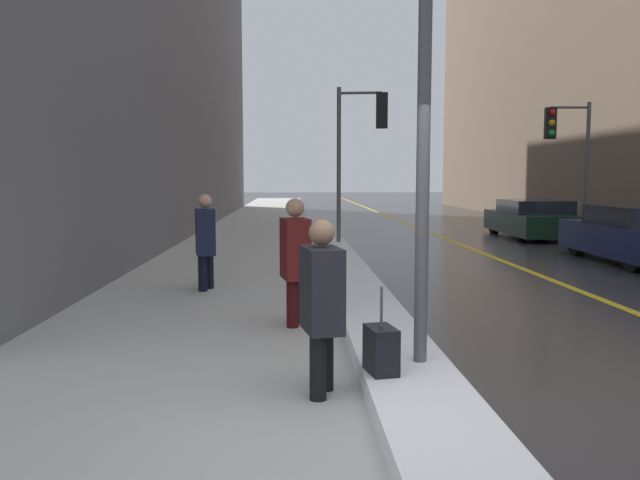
{
  "coord_description": "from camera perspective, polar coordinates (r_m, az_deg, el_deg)",
  "views": [
    {
      "loc": [
        -0.77,
        -4.19,
        1.86
      ],
      "look_at": [
        -0.4,
        4.0,
        1.05
      ],
      "focal_mm": 35.0,
      "sensor_mm": 36.0,
      "label": 1
    }
  ],
  "objects": [
    {
      "name": "sidewalk_slab",
      "position": [
        19.32,
        -6.23,
        0.1
      ],
      "size": [
        4.0,
        80.0,
        0.01
      ],
      "color": "#B2AFA8",
      "rests_on": "ground"
    },
    {
      "name": "parked_car_navy",
      "position": [
        15.42,
        27.07,
        0.37
      ],
      "size": [
        1.88,
        4.38,
        1.26
      ],
      "rotation": [
        0.0,
        0.0,
        1.54
      ],
      "color": "navy",
      "rests_on": "ground"
    },
    {
      "name": "pedestrian_nearside",
      "position": [
        5.29,
        0.17,
        -5.42
      ],
      "size": [
        0.38,
        0.54,
        1.52
      ],
      "rotation": [
        0.0,
        0.0,
        -1.38
      ],
      "color": "black",
      "rests_on": "ground"
    },
    {
      "name": "parked_car_dark_green",
      "position": [
        20.9,
        18.88,
        1.79
      ],
      "size": [
        2.06,
        4.51,
        1.19
      ],
      "rotation": [
        0.0,
        0.0,
        1.53
      ],
      "color": "black",
      "rests_on": "ground"
    },
    {
      "name": "traffic_light_near",
      "position": [
        16.32,
        4.07,
        9.75
      ],
      "size": [
        1.31,
        0.33,
        4.19
      ],
      "rotation": [
        0.0,
        0.0,
        -0.14
      ],
      "color": "#515156",
      "rests_on": "ground"
    },
    {
      "name": "pedestrian_in_glasses",
      "position": [
        7.83,
        -2.3,
        -1.44
      ],
      "size": [
        0.4,
        0.76,
        1.62
      ],
      "rotation": [
        0.0,
        0.0,
        -1.38
      ],
      "color": "#340C0C",
      "rests_on": "ground"
    },
    {
      "name": "road_centre_stripe",
      "position": [
        19.86,
        11.32,
        0.16
      ],
      "size": [
        0.16,
        80.0,
        0.0
      ],
      "color": "gold",
      "rests_on": "ground"
    },
    {
      "name": "ground_plane",
      "position": [
        4.65,
        7.54,
        -18.01
      ],
      "size": [
        160.0,
        160.0,
        0.0
      ],
      "primitive_type": "plane",
      "color": "#2D2D30"
    },
    {
      "name": "pedestrian_trailing",
      "position": [
        10.5,
        -10.44,
        0.25
      ],
      "size": [
        0.4,
        0.75,
        1.61
      ],
      "rotation": [
        0.0,
        0.0,
        -1.38
      ],
      "color": "black",
      "rests_on": "ground"
    },
    {
      "name": "rolling_suitcase",
      "position": [
        5.46,
        5.59,
        -10.98
      ],
      "size": [
        0.28,
        0.4,
        0.95
      ],
      "rotation": [
        0.0,
        0.0,
        -1.38
      ],
      "color": "black",
      "rests_on": "ground"
    },
    {
      "name": "lamp_post",
      "position": [
        5.69,
        9.53,
        14.56
      ],
      "size": [
        0.28,
        0.28,
        4.55
      ],
      "color": "#515156",
      "rests_on": "ground"
    },
    {
      "name": "building_facade_right",
      "position": [
        30.22,
        25.77,
        16.88
      ],
      "size": [
        6.0,
        36.0,
        16.06
      ],
      "color": "#846B56",
      "rests_on": "ground"
    },
    {
      "name": "snow_bank_curb",
      "position": [
        10.38,
        3.1,
        -4.12
      ],
      "size": [
        0.84,
        14.26,
        0.2
      ],
      "color": "white",
      "rests_on": "ground"
    },
    {
      "name": "traffic_light_far",
      "position": [
        19.55,
        21.51,
        8.39
      ],
      "size": [
        1.31,
        0.32,
        4.05
      ],
      "rotation": [
        0.0,
        0.0,
        3.09
      ],
      "color": "#515156",
      "rests_on": "ground"
    }
  ]
}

